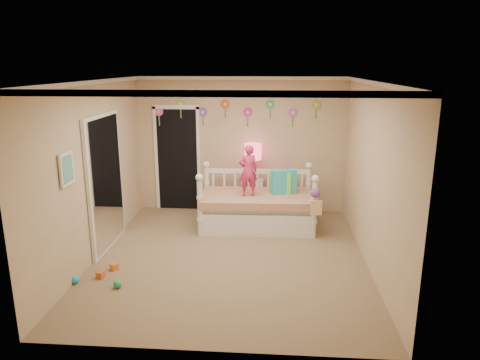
# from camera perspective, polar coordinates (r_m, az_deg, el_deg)

# --- Properties ---
(floor) EXTENTS (4.00, 4.50, 0.01)m
(floor) POSITION_cam_1_polar(r_m,az_deg,el_deg) (6.73, -1.24, -9.98)
(floor) COLOR #7F684C
(floor) RESTS_ON ground
(ceiling) EXTENTS (4.00, 4.50, 0.01)m
(ceiling) POSITION_cam_1_polar(r_m,az_deg,el_deg) (6.12, -1.38, 12.73)
(ceiling) COLOR white
(ceiling) RESTS_ON floor
(back_wall) EXTENTS (4.00, 0.01, 2.60)m
(back_wall) POSITION_cam_1_polar(r_m,az_deg,el_deg) (8.49, 0.15, 4.48)
(back_wall) COLOR tan
(back_wall) RESTS_ON floor
(left_wall) EXTENTS (0.01, 4.50, 2.60)m
(left_wall) POSITION_cam_1_polar(r_m,az_deg,el_deg) (6.78, -18.38, 1.09)
(left_wall) COLOR tan
(left_wall) RESTS_ON floor
(right_wall) EXTENTS (0.01, 4.50, 2.60)m
(right_wall) POSITION_cam_1_polar(r_m,az_deg,el_deg) (6.43, 16.74, 0.48)
(right_wall) COLOR tan
(right_wall) RESTS_ON floor
(crown_molding) EXTENTS (4.00, 4.50, 0.06)m
(crown_molding) POSITION_cam_1_polar(r_m,az_deg,el_deg) (6.12, -1.38, 12.45)
(crown_molding) COLOR white
(crown_molding) RESTS_ON ceiling
(daybed) EXTENTS (2.03, 1.13, 1.09)m
(daybed) POSITION_cam_1_polar(r_m,az_deg,el_deg) (7.75, 2.22, -2.29)
(daybed) COLOR white
(daybed) RESTS_ON floor
(pillow_turquoise) EXTENTS (0.45, 0.28, 0.43)m
(pillow_turquoise) POSITION_cam_1_polar(r_m,az_deg,el_deg) (7.75, 5.68, -0.24)
(pillow_turquoise) COLOR #28C0CC
(pillow_turquoise) RESTS_ON daybed
(pillow_lime) EXTENTS (0.43, 0.31, 0.38)m
(pillow_lime) POSITION_cam_1_polar(r_m,az_deg,el_deg) (7.81, 5.44, -0.29)
(pillow_lime) COLOR #77E345
(pillow_lime) RESTS_ON daybed
(child) EXTENTS (0.38, 0.30, 0.90)m
(child) POSITION_cam_1_polar(r_m,az_deg,el_deg) (7.52, 1.06, 1.22)
(child) COLOR #D73064
(child) RESTS_ON daybed
(nightstand) EXTENTS (0.42, 0.33, 0.67)m
(nightstand) POSITION_cam_1_polar(r_m,az_deg,el_deg) (8.50, 1.65, -2.19)
(nightstand) COLOR white
(nightstand) RESTS_ON floor
(table_lamp) EXTENTS (0.32, 0.32, 0.70)m
(table_lamp) POSITION_cam_1_polar(r_m,az_deg,el_deg) (8.31, 1.69, 3.11)
(table_lamp) COLOR #E21E7B
(table_lamp) RESTS_ON nightstand
(closet_doorway) EXTENTS (0.90, 0.04, 2.07)m
(closet_doorway) POSITION_cam_1_polar(r_m,az_deg,el_deg) (8.70, -8.11, 2.81)
(closet_doorway) COLOR black
(closet_doorway) RESTS_ON back_wall
(flower_decals) EXTENTS (3.40, 0.02, 0.50)m
(flower_decals) POSITION_cam_1_polar(r_m,az_deg,el_deg) (8.40, -0.48, 8.78)
(flower_decals) COLOR #B2668C
(flower_decals) RESTS_ON back_wall
(mirror_closet) EXTENTS (0.07, 1.30, 2.10)m
(mirror_closet) POSITION_cam_1_polar(r_m,az_deg,el_deg) (7.10, -17.01, -0.30)
(mirror_closet) COLOR white
(mirror_closet) RESTS_ON left_wall
(wall_picture) EXTENTS (0.05, 0.34, 0.42)m
(wall_picture) POSITION_cam_1_polar(r_m,az_deg,el_deg) (5.92, -21.56, 1.36)
(wall_picture) COLOR white
(wall_picture) RESTS_ON left_wall
(hanging_bag) EXTENTS (0.20, 0.16, 0.36)m
(hanging_bag) POSITION_cam_1_polar(r_m,az_deg,el_deg) (7.20, 9.70, -2.87)
(hanging_bag) COLOR beige
(hanging_bag) RESTS_ON daybed
(toy_scatter) EXTENTS (1.01, 1.42, 0.11)m
(toy_scatter) POSITION_cam_1_polar(r_m,az_deg,el_deg) (6.42, -18.01, -11.48)
(toy_scatter) COLOR #996666
(toy_scatter) RESTS_ON floor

